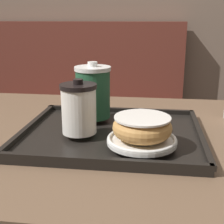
# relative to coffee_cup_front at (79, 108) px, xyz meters

# --- Properties ---
(booth_bench) EXTENTS (1.11, 0.44, 1.00)m
(booth_bench) POSITION_rel_coffee_cup_front_xyz_m (-0.22, 0.94, -0.50)
(booth_bench) COLOR brown
(booth_bench) RESTS_ON ground_plane
(cafe_table) EXTENTS (1.10, 0.76, 0.74)m
(cafe_table) POSITION_rel_coffee_cup_front_xyz_m (0.07, 0.07, -0.24)
(cafe_table) COLOR brown
(cafe_table) RESTS_ON ground_plane
(serving_tray) EXTENTS (0.43, 0.36, 0.02)m
(serving_tray) POSITION_rel_coffee_cup_front_xyz_m (0.07, 0.04, -0.08)
(serving_tray) COLOR black
(serving_tray) RESTS_ON cafe_table
(coffee_cup_front) EXTENTS (0.08, 0.08, 0.13)m
(coffee_cup_front) POSITION_rel_coffee_cup_front_xyz_m (0.00, 0.00, 0.00)
(coffee_cup_front) COLOR white
(coffee_cup_front) RESTS_ON serving_tray
(coffee_cup_rear) EXTENTS (0.10, 0.10, 0.15)m
(coffee_cup_rear) POSITION_rel_coffee_cup_front_xyz_m (0.01, 0.12, 0.01)
(coffee_cup_rear) COLOR #235638
(coffee_cup_rear) RESTS_ON serving_tray
(plate_with_chocolate_donut) EXTENTS (0.15, 0.15, 0.01)m
(plate_with_chocolate_donut) POSITION_rel_coffee_cup_front_xyz_m (0.15, -0.05, -0.05)
(plate_with_chocolate_donut) COLOR white
(plate_with_chocolate_donut) RESTS_ON serving_tray
(donut_chocolate_glazed) EXTENTS (0.13, 0.13, 0.05)m
(donut_chocolate_glazed) POSITION_rel_coffee_cup_front_xyz_m (0.15, -0.05, -0.02)
(donut_chocolate_glazed) COLOR tan
(donut_chocolate_glazed) RESTS_ON plate_with_chocolate_donut
(spoon) EXTENTS (0.09, 0.14, 0.01)m
(spoon) POSITION_rel_coffee_cup_front_xyz_m (0.15, 0.16, -0.05)
(spoon) COLOR silver
(spoon) RESTS_ON serving_tray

